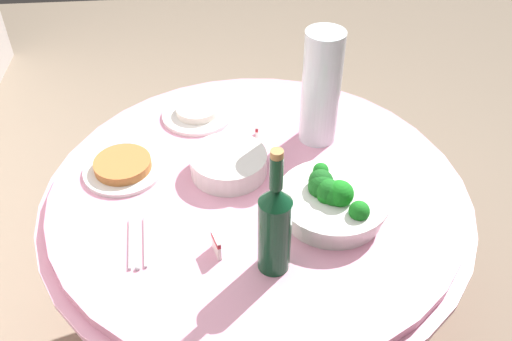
# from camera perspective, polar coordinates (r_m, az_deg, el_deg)

# --- Properties ---
(ground_plane) EXTENTS (6.00, 6.00, 0.00)m
(ground_plane) POSITION_cam_1_polar(r_m,az_deg,el_deg) (2.07, 0.00, -16.90)
(ground_plane) COLOR gray
(buffet_table) EXTENTS (1.16, 1.16, 0.74)m
(buffet_table) POSITION_cam_1_polar(r_m,az_deg,el_deg) (1.77, 0.00, -10.30)
(buffet_table) COLOR maroon
(buffet_table) RESTS_ON ground_plane
(broccoli_bowl) EXTENTS (0.28, 0.28, 0.11)m
(broccoli_bowl) POSITION_cam_1_polar(r_m,az_deg,el_deg) (1.41, 7.77, -2.94)
(broccoli_bowl) COLOR white
(broccoli_bowl) RESTS_ON buffet_table
(plate_stack) EXTENTS (0.21, 0.21, 0.06)m
(plate_stack) POSITION_cam_1_polar(r_m,az_deg,el_deg) (1.53, -2.80, 0.73)
(plate_stack) COLOR white
(plate_stack) RESTS_ON buffet_table
(wine_bottle) EXTENTS (0.07, 0.07, 0.34)m
(wine_bottle) POSITION_cam_1_polar(r_m,az_deg,el_deg) (1.21, 1.92, -5.67)
(wine_bottle) COLOR #0F3C21
(wine_bottle) RESTS_ON buffet_table
(decorative_fruit_vase) EXTENTS (0.11, 0.11, 0.34)m
(decorative_fruit_vase) POSITION_cam_1_polar(r_m,az_deg,el_deg) (1.60, 6.60, 7.70)
(decorative_fruit_vase) COLOR silver
(decorative_fruit_vase) RESTS_ON buffet_table
(serving_tongs) EXTENTS (0.17, 0.06, 0.01)m
(serving_tongs) POSITION_cam_1_polar(r_m,az_deg,el_deg) (1.37, -11.98, -7.41)
(serving_tongs) COLOR silver
(serving_tongs) RESTS_ON buffet_table
(food_plate_rice) EXTENTS (0.22, 0.22, 0.04)m
(food_plate_rice) POSITION_cam_1_polar(r_m,az_deg,el_deg) (1.76, -5.99, 5.89)
(food_plate_rice) COLOR white
(food_plate_rice) RESTS_ON buffet_table
(food_plate_peanuts) EXTENTS (0.22, 0.22, 0.04)m
(food_plate_peanuts) POSITION_cam_1_polar(r_m,az_deg,el_deg) (1.58, -13.39, 0.36)
(food_plate_peanuts) COLOR white
(food_plate_peanuts) RESTS_ON buffet_table
(label_placard_front) EXTENTS (0.05, 0.01, 0.05)m
(label_placard_front) POSITION_cam_1_polar(r_m,az_deg,el_deg) (1.65, 0.10, 4.19)
(label_placard_front) COLOR white
(label_placard_front) RESTS_ON buffet_table
(label_placard_mid) EXTENTS (0.05, 0.02, 0.05)m
(label_placard_mid) POSITION_cam_1_polar(r_m,az_deg,el_deg) (1.31, -4.09, -7.49)
(label_placard_mid) COLOR white
(label_placard_mid) RESTS_ON buffet_table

